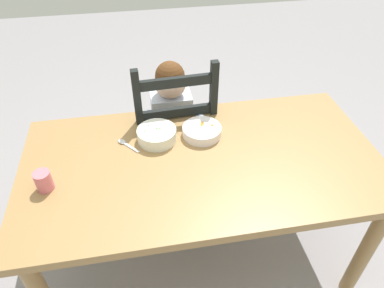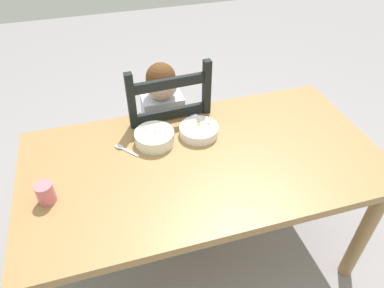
{
  "view_description": "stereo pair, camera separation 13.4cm",
  "coord_description": "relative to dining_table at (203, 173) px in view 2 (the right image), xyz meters",
  "views": [
    {
      "loc": [
        -0.25,
        -1.13,
        1.8
      ],
      "look_at": [
        -0.04,
        0.05,
        0.78
      ],
      "focal_mm": 33.02,
      "sensor_mm": 36.0,
      "label": 1
    },
    {
      "loc": [
        -0.38,
        -1.1,
        1.8
      ],
      "look_at": [
        -0.04,
        0.05,
        0.78
      ],
      "focal_mm": 33.02,
      "sensor_mm": 36.0,
      "label": 2
    }
  ],
  "objects": [
    {
      "name": "bowl_of_carrots",
      "position": [
        0.03,
        0.17,
        0.12
      ],
      "size": [
        0.19,
        0.19,
        0.05
      ],
      "color": "white",
      "rests_on": "dining_table"
    },
    {
      "name": "bowl_of_peas",
      "position": [
        -0.19,
        0.17,
        0.13
      ],
      "size": [
        0.18,
        0.18,
        0.06
      ],
      "color": "white",
      "rests_on": "dining_table"
    },
    {
      "name": "dining_table",
      "position": [
        0.0,
        0.0,
        0.0
      ],
      "size": [
        1.6,
        0.84,
        0.73
      ],
      "color": "#9E7848",
      "rests_on": "ground"
    },
    {
      "name": "drinking_cup",
      "position": [
        -0.66,
        -0.06,
        0.14
      ],
      "size": [
        0.07,
        0.07,
        0.09
      ],
      "primitive_type": "cylinder",
      "color": "#DE6F7C",
      "rests_on": "dining_table"
    },
    {
      "name": "ground_plane",
      "position": [
        0.0,
        0.0,
        -0.64
      ],
      "size": [
        8.0,
        8.0,
        0.0
      ],
      "primitive_type": "plane",
      "color": "gray"
    },
    {
      "name": "dining_chair",
      "position": [
        -0.08,
        0.46,
        -0.16
      ],
      "size": [
        0.44,
        0.44,
        1.02
      ],
      "color": "black",
      "rests_on": "ground"
    },
    {
      "name": "child_figure",
      "position": [
        -0.08,
        0.46,
        -0.0
      ],
      "size": [
        0.32,
        0.31,
        0.96
      ],
      "color": "silver",
      "rests_on": "ground"
    },
    {
      "name": "spoon",
      "position": [
        -0.34,
        0.16,
        0.1
      ],
      "size": [
        0.1,
        0.12,
        0.01
      ],
      "color": "silver",
      "rests_on": "dining_table"
    }
  ]
}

